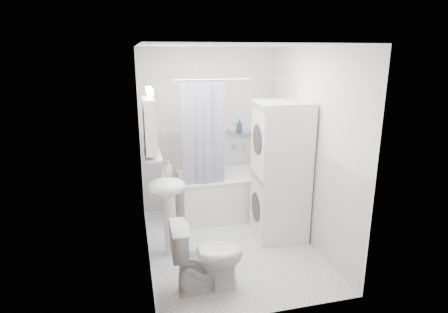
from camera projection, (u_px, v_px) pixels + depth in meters
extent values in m
plane|color=silver|center=(230.00, 245.00, 4.67)|extent=(2.60, 2.60, 0.00)
plane|color=white|center=(208.00, 131.00, 5.56)|extent=(2.00, 0.00, 2.00)
plane|color=white|center=(271.00, 192.00, 3.14)|extent=(2.00, 0.00, 2.00)
plane|color=white|center=(143.00, 159.00, 4.12)|extent=(0.00, 2.60, 2.60)
plane|color=white|center=(310.00, 148.00, 4.59)|extent=(0.00, 2.60, 2.60)
plane|color=white|center=(232.00, 45.00, 4.03)|extent=(2.60, 2.60, 0.00)
plane|color=white|center=(209.00, 170.00, 5.71)|extent=(1.98, 0.00, 1.98)
plane|color=white|center=(148.00, 209.00, 4.28)|extent=(0.00, 2.58, 2.58)
plane|color=white|center=(306.00, 194.00, 4.74)|extent=(0.00, 2.58, 2.58)
plane|color=brown|center=(151.00, 206.00, 3.35)|extent=(0.00, 2.00, 2.00)
cylinder|color=silver|center=(152.00, 193.00, 3.67)|extent=(0.04, 0.04, 0.04)
cube|color=white|center=(237.00, 194.00, 5.53)|extent=(1.66, 0.77, 0.61)
cube|color=white|center=(237.00, 174.00, 5.44)|extent=(1.68, 0.79, 0.03)
cube|color=silver|center=(237.00, 181.00, 5.48)|extent=(1.48, 0.59, 0.20)
cylinder|color=silver|center=(244.00, 145.00, 5.71)|extent=(0.04, 0.12, 0.04)
cylinder|color=silver|center=(245.00, 79.00, 4.76)|extent=(1.86, 0.02, 0.02)
cube|color=#151449|center=(186.00, 140.00, 4.78)|extent=(0.10, 0.02, 1.45)
cube|color=#151449|center=(193.00, 139.00, 4.80)|extent=(0.10, 0.02, 1.45)
cube|color=#151449|center=(200.00, 139.00, 4.82)|extent=(0.10, 0.02, 1.45)
cube|color=#151449|center=(207.00, 139.00, 4.84)|extent=(0.10, 0.02, 1.45)
cube|color=#151449|center=(213.00, 138.00, 4.86)|extent=(0.10, 0.02, 1.45)
cube|color=#151449|center=(220.00, 138.00, 4.88)|extent=(0.10, 0.02, 1.45)
ellipsoid|color=white|center=(167.00, 187.00, 4.26)|extent=(0.44, 0.37, 0.20)
cylinder|color=white|center=(170.00, 225.00, 4.40)|extent=(0.14, 0.14, 0.75)
cylinder|color=silver|center=(163.00, 173.00, 4.36)|extent=(0.03, 0.03, 0.14)
cylinder|color=silver|center=(163.00, 169.00, 4.30)|extent=(0.02, 0.10, 0.02)
cube|color=white|center=(149.00, 125.00, 4.14)|extent=(0.12, 0.50, 0.60)
cube|color=white|center=(155.00, 125.00, 4.15)|extent=(0.01, 0.47, 0.57)
cube|color=#FFEABF|center=(149.00, 91.00, 4.04)|extent=(0.06, 0.45, 0.06)
cube|color=silver|center=(153.00, 156.00, 4.23)|extent=(0.18, 0.54, 0.02)
cube|color=silver|center=(247.00, 133.00, 5.66)|extent=(0.22, 0.06, 0.02)
cube|color=#4F0F1E|center=(146.00, 130.00, 4.46)|extent=(0.05, 0.32, 0.75)
cube|color=#4F0F1E|center=(147.00, 101.00, 4.37)|extent=(0.03, 0.28, 0.08)
cylinder|color=silver|center=(143.00, 97.00, 4.35)|extent=(0.02, 0.04, 0.02)
cube|color=white|center=(279.00, 204.00, 4.83)|extent=(0.67, 0.67, 0.88)
cylinder|color=#2D2D33|center=(256.00, 207.00, 4.76)|extent=(0.05, 0.37, 0.37)
cube|color=gray|center=(257.00, 177.00, 4.65)|extent=(0.05, 0.56, 0.08)
cube|color=white|center=(282.00, 137.00, 4.59)|extent=(0.67, 0.67, 0.88)
cylinder|color=#2D2D33|center=(257.00, 140.00, 4.52)|extent=(0.05, 0.37, 0.37)
cube|color=gray|center=(258.00, 107.00, 4.41)|extent=(0.05, 0.56, 0.08)
imported|color=white|center=(207.00, 256.00, 3.75)|extent=(0.75, 0.43, 0.72)
imported|color=gray|center=(168.00, 172.00, 4.48)|extent=(0.08, 0.17, 0.08)
imported|color=gray|center=(154.00, 155.00, 4.08)|extent=(0.07, 0.18, 0.07)
imported|color=gray|center=(152.00, 148.00, 4.33)|extent=(0.10, 0.09, 0.10)
imported|color=gray|center=(232.00, 129.00, 5.58)|extent=(0.13, 0.17, 0.13)
imported|color=navy|center=(240.00, 130.00, 5.62)|extent=(0.08, 0.21, 0.08)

